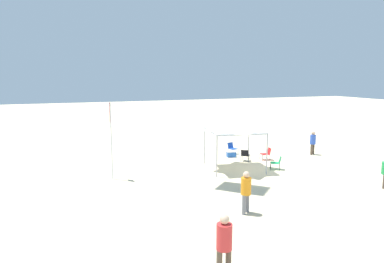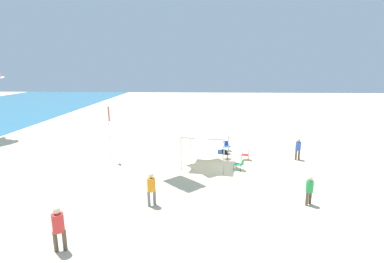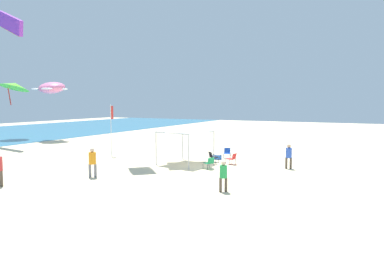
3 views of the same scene
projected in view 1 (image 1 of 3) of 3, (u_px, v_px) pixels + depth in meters
The scene contains 11 objects.
ground at pixel (278, 169), 21.96m from camera, with size 120.00×120.00×0.10m, color beige.
canopy_tent at pixel (234, 127), 21.49m from camera, with size 3.65×3.55×2.84m.
folding_chair_facing_ocean at pixel (267, 153), 24.12m from camera, with size 0.64×0.72×0.82m.
folding_chair_right_of_tent at pixel (277, 162), 21.68m from camera, with size 0.76×0.80×0.82m.
folding_chair_near_cooler at pixel (245, 154), 23.66m from camera, with size 0.81×0.79×0.82m.
folding_chair_left_of_tent at pixel (232, 147), 25.96m from camera, with size 0.74×0.67×0.82m.
cooler_box at pixel (231, 154), 25.01m from camera, with size 0.50×0.67×0.40m.
banner_flag at pixel (111, 133), 19.35m from camera, with size 0.36×0.06×4.32m.
person_by_tent at pixel (224, 241), 9.94m from camera, with size 0.45×0.49×1.88m.
person_near_umbrella at pixel (246, 189), 14.66m from camera, with size 0.43×0.43×1.80m.
person_kite_handler at pixel (313, 141), 25.65m from camera, with size 0.40×0.42×1.69m.
Camera 1 is at (-18.04, 12.55, 5.69)m, focal length 33.29 mm.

